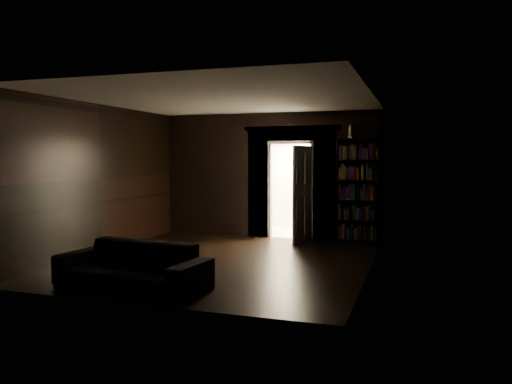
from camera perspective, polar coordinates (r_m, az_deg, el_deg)
ground at (r=8.82m, az=-3.71°, el=-7.83°), size 5.50×5.50×0.00m
room_walls at (r=9.64m, az=-1.42°, el=3.26°), size 5.02×5.61×2.84m
kitchen_alcove at (r=12.20m, az=5.27°, el=1.18°), size 2.20×1.80×2.60m
sofa at (r=7.13m, az=-13.99°, el=-7.39°), size 2.25×1.18×0.83m
bookshelf at (r=10.69m, az=11.58°, el=0.13°), size 0.95×0.55×2.20m
refrigerator at (r=12.26m, az=8.16°, el=-0.63°), size 0.93×0.89×1.65m
door at (r=10.61m, az=5.34°, el=-0.24°), size 0.24×0.84×2.05m
figurine at (r=10.69m, az=10.70°, el=6.81°), size 0.11×0.11×0.29m
bottles at (r=12.16m, az=7.68°, el=3.88°), size 0.68×0.26×0.28m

